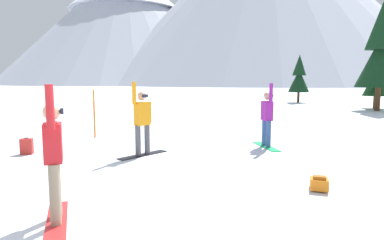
{
  "coord_description": "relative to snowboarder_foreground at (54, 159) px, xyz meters",
  "views": [
    {
      "loc": [
        2.97,
        -4.33,
        2.06
      ],
      "look_at": [
        -0.09,
        4.06,
        1.0
      ],
      "focal_mm": 31.23,
      "sensor_mm": 36.0,
      "label": 1
    }
  ],
  "objects": [
    {
      "name": "pine_tree_tall",
      "position": [
        2.1,
        29.16,
        1.48
      ],
      "size": [
        1.94,
        1.94,
        4.45
      ],
      "color": "#472D19",
      "rests_on": "ground_plane"
    },
    {
      "name": "snowboarder_midground",
      "position": [
        -0.92,
        4.32,
        0.01
      ],
      "size": [
        0.85,
        1.54,
        2.03
      ],
      "color": "black",
      "rests_on": "ground_plane"
    },
    {
      "name": "pine_tree_slender",
      "position": [
        7.71,
        24.09,
        1.36
      ],
      "size": [
        1.79,
        1.79,
        4.22
      ],
      "color": "#472D19",
      "rests_on": "ground_plane"
    },
    {
      "name": "peak_north_spur",
      "position": [
        -95.53,
        161.15,
        33.48
      ],
      "size": [
        134.4,
        134.4,
        65.9
      ],
      "color": "#B2B7C6",
      "rests_on": "ground_plane"
    },
    {
      "name": "pine_tree_twin",
      "position": [
        7.54,
        21.92,
        3.01
      ],
      "size": [
        3.05,
        3.05,
        7.26
      ],
      "color": "#472D19",
      "rests_on": "ground_plane"
    },
    {
      "name": "snowboarder_background",
      "position": [
        2.12,
        6.7,
        -0.02
      ],
      "size": [
        1.04,
        1.47,
        1.98
      ],
      "color": "#19B259",
      "rests_on": "ground_plane"
    },
    {
      "name": "backpack_red",
      "position": [
        -4.06,
        3.35,
        -0.73
      ],
      "size": [
        0.38,
        0.36,
        0.47
      ],
      "color": "red",
      "rests_on": "ground_plane"
    },
    {
      "name": "trail_marker_pole",
      "position": [
        -3.94,
        6.3,
        -0.08
      ],
      "size": [
        0.06,
        0.06,
        1.73
      ],
      "primitive_type": "cylinder",
      "color": "orange",
      "rests_on": "ground_plane"
    },
    {
      "name": "backpack_orange",
      "position": [
        3.62,
        2.87,
        -0.82
      ],
      "size": [
        0.33,
        0.53,
        0.29
      ],
      "color": "orange",
      "rests_on": "ground_plane"
    },
    {
      "name": "ground_plane",
      "position": [
        0.49,
        0.62,
        -0.95
      ],
      "size": [
        800.0,
        800.0,
        0.0
      ],
      "primitive_type": "plane",
      "color": "silver"
    },
    {
      "name": "snowboarder_foreground",
      "position": [
        0.0,
        0.0,
        0.0
      ],
      "size": [
        1.22,
        1.4,
        2.01
      ],
      "color": "red",
      "rests_on": "ground_plane"
    }
  ]
}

